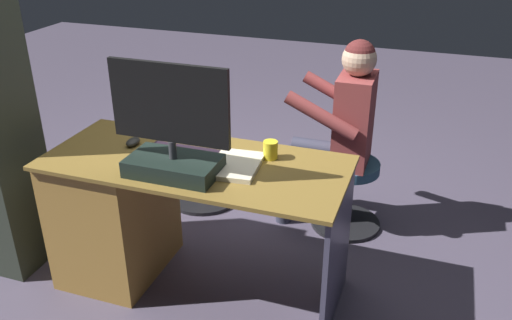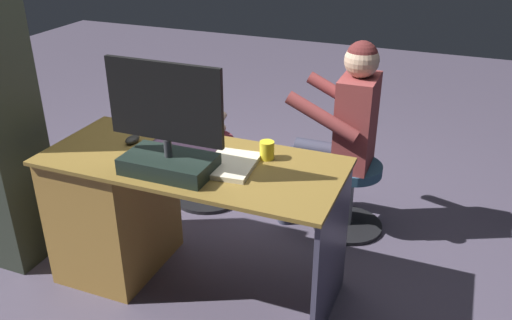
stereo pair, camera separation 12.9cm
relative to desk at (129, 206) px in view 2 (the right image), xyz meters
The scene contains 12 objects.
ground_plane 0.71m from the desk, 133.11° to the right, with size 10.00×10.00×0.00m, color #4B4355.
desk is the anchor object (origin of this frame).
monitor 0.65m from the desk, 158.13° to the left, with size 0.56×0.24×0.52m.
keyboard 0.50m from the desk, behind, with size 0.42×0.14×0.02m, color black.
computer_mouse 0.38m from the desk, 110.08° to the right, with size 0.06×0.10×0.04m, color #2C2B27.
cup 0.85m from the desk, 168.55° to the right, with size 0.07×0.07×0.09m, color yellow.
tv_remote 0.41m from the desk, 159.69° to the left, with size 0.04×0.15×0.02m, color black.
notebook_binder 0.71m from the desk, behind, with size 0.22×0.30×0.02m, color beige.
office_chair_teddy 0.86m from the desk, 92.49° to the right, with size 0.48×0.48×0.44m.
teddy_bear 0.88m from the desk, 92.45° to the right, with size 0.23×0.23×0.33m.
visitor_chair 1.33m from the desk, 140.59° to the right, with size 0.44×0.44×0.44m.
person 1.30m from the desk, 138.15° to the right, with size 0.54×0.48×1.19m.
Camera 2 is at (-1.16, 2.48, 1.89)m, focal length 37.81 mm.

